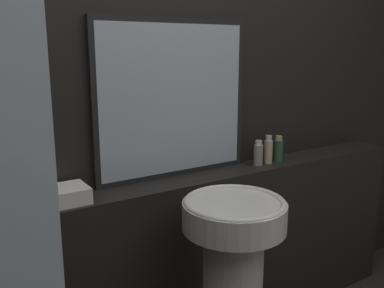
# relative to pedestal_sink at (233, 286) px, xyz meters

# --- Properties ---
(wall_back) EXTENTS (8.00, 0.06, 2.50)m
(wall_back) POSITION_rel_pedestal_sink_xyz_m (0.06, 0.53, 0.71)
(wall_back) COLOR black
(wall_back) RESTS_ON ground_plane
(vanity_counter) EXTENTS (2.75, 0.20, 0.88)m
(vanity_counter) POSITION_rel_pedestal_sink_xyz_m (0.06, 0.40, -0.10)
(vanity_counter) COLOR black
(vanity_counter) RESTS_ON ground_plane
(pedestal_sink) EXTENTS (0.41, 0.41, 0.91)m
(pedestal_sink) POSITION_rel_pedestal_sink_xyz_m (0.00, 0.00, 0.00)
(pedestal_sink) COLOR silver
(pedestal_sink) RESTS_ON ground_plane
(mirror) EXTENTS (0.79, 0.03, 0.73)m
(mirror) POSITION_rel_pedestal_sink_xyz_m (0.02, 0.48, 0.70)
(mirror) COLOR black
(mirror) RESTS_ON vanity_counter
(towel_stack) EXTENTS (0.20, 0.16, 0.06)m
(towel_stack) POSITION_rel_pedestal_sink_xyz_m (-0.54, 0.40, 0.37)
(towel_stack) COLOR white
(towel_stack) RESTS_ON vanity_counter
(shampoo_bottle) EXTENTS (0.05, 0.05, 0.13)m
(shampoo_bottle) POSITION_rel_pedestal_sink_xyz_m (0.48, 0.40, 0.40)
(shampoo_bottle) COLOR gray
(shampoo_bottle) RESTS_ON vanity_counter
(conditioner_bottle) EXTENTS (0.04, 0.04, 0.15)m
(conditioner_bottle) POSITION_rel_pedestal_sink_xyz_m (0.55, 0.40, 0.41)
(conditioner_bottle) COLOR #C6B284
(conditioner_bottle) RESTS_ON vanity_counter
(lotion_bottle) EXTENTS (0.05, 0.05, 0.14)m
(lotion_bottle) POSITION_rel_pedestal_sink_xyz_m (0.62, 0.40, 0.40)
(lotion_bottle) COLOR #2D4C3D
(lotion_bottle) RESTS_ON vanity_counter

